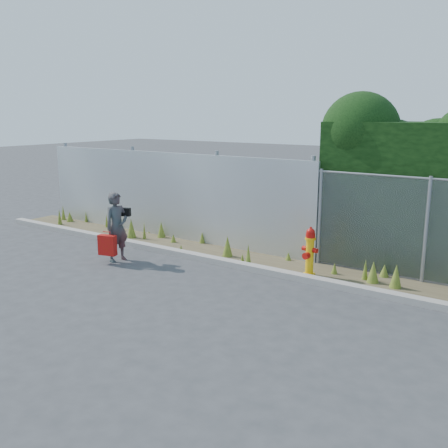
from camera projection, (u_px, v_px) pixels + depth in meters
ground at (193, 295)px, 8.92m from camera, size 80.00×80.00×0.00m
curb at (247, 266)px, 10.35m from camera, size 16.00×0.22×0.12m
weed_strip at (261, 255)px, 10.94m from camera, size 16.00×1.34×0.54m
corrugated_fence at (166, 195)px, 12.90m from camera, size 8.50×0.21×2.30m
fire_hydrant at (310, 252)px, 9.83m from camera, size 0.34×0.30×1.00m
woman at (117, 227)px, 10.81m from camera, size 0.46×0.61×1.52m
red_tote_bag at (107, 245)px, 10.65m from camera, size 0.40×0.15×0.52m
black_shoulder_bag at (125, 212)px, 10.92m from camera, size 0.24×0.10×0.18m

